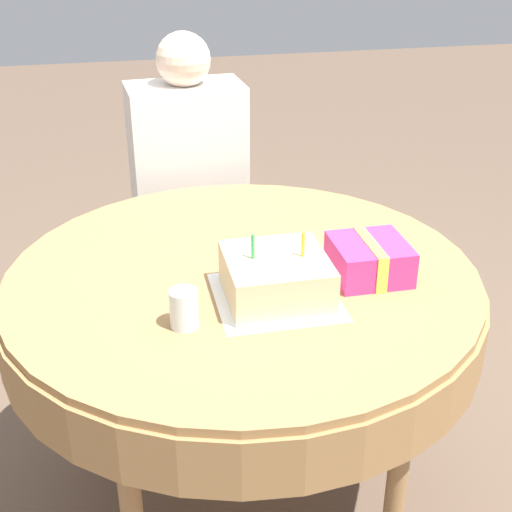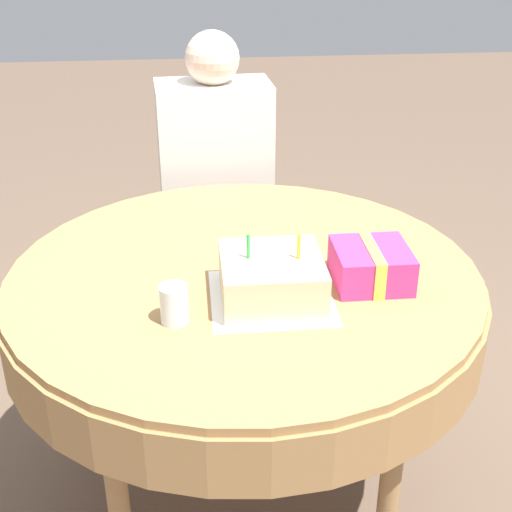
{
  "view_description": "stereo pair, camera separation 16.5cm",
  "coord_description": "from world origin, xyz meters",
  "px_view_note": "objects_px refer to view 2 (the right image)",
  "views": [
    {
      "loc": [
        -0.28,
        -1.48,
        1.56
      ],
      "look_at": [
        0.03,
        -0.04,
        0.8
      ],
      "focal_mm": 50.0,
      "sensor_mm": 36.0,
      "label": 1
    },
    {
      "loc": [
        -0.12,
        -1.5,
        1.56
      ],
      "look_at": [
        0.03,
        -0.04,
        0.8
      ],
      "focal_mm": 50.0,
      "sensor_mm": 36.0,
      "label": 2
    }
  ],
  "objects_px": {
    "chair": "(215,224)",
    "drinking_glass": "(174,304)",
    "birthday_cake": "(272,278)",
    "gift_box": "(371,265)",
    "person": "(216,176)"
  },
  "relations": [
    {
      "from": "birthday_cake",
      "to": "gift_box",
      "type": "relative_size",
      "value": 1.26
    },
    {
      "from": "drinking_glass",
      "to": "birthday_cake",
      "type": "bearing_deg",
      "value": 19.33
    },
    {
      "from": "chair",
      "to": "drinking_glass",
      "type": "distance_m",
      "value": 1.1
    },
    {
      "from": "drinking_glass",
      "to": "gift_box",
      "type": "bearing_deg",
      "value": 15.82
    },
    {
      "from": "chair",
      "to": "birthday_cake",
      "type": "height_order",
      "value": "birthday_cake"
    },
    {
      "from": "chair",
      "to": "person",
      "type": "bearing_deg",
      "value": -90.0
    },
    {
      "from": "drinking_glass",
      "to": "gift_box",
      "type": "xyz_separation_m",
      "value": [
        0.45,
        0.13,
        0.0
      ]
    },
    {
      "from": "person",
      "to": "gift_box",
      "type": "xyz_separation_m",
      "value": [
        0.32,
        -0.84,
        0.09
      ]
    },
    {
      "from": "chair",
      "to": "drinking_glass",
      "type": "xyz_separation_m",
      "value": [
        -0.13,
        -1.05,
        0.3
      ]
    },
    {
      "from": "chair",
      "to": "gift_box",
      "type": "bearing_deg",
      "value": -74.24
    },
    {
      "from": "chair",
      "to": "person",
      "type": "distance_m",
      "value": 0.23
    },
    {
      "from": "chair",
      "to": "drinking_glass",
      "type": "bearing_deg",
      "value": -100.7
    },
    {
      "from": "gift_box",
      "to": "person",
      "type": "bearing_deg",
      "value": 110.96
    },
    {
      "from": "chair",
      "to": "person",
      "type": "relative_size",
      "value": 0.76
    },
    {
      "from": "person",
      "to": "birthday_cake",
      "type": "bearing_deg",
      "value": -88.47
    }
  ]
}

